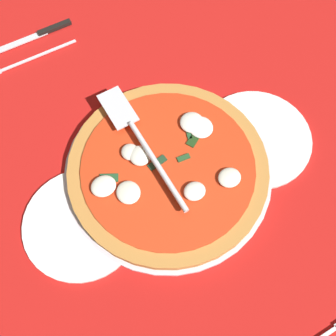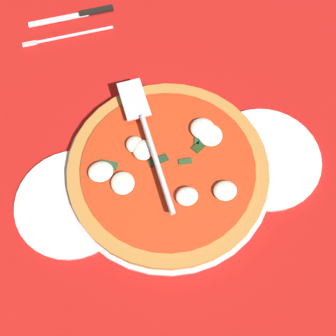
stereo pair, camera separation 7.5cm
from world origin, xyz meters
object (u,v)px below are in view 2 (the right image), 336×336
(dinner_plate_left, at_px, (264,158))
(dinner_plate_right, at_px, (73,203))
(pizza, at_px, (168,168))
(place_setting_near, at_px, (74,26))
(pizza_server, at_px, (146,138))

(dinner_plate_left, relative_size, dinner_plate_right, 1.03)
(dinner_plate_left, bearing_deg, dinner_plate_right, 0.91)
(dinner_plate_right, xyz_separation_m, pizza, (-0.18, -0.02, 0.02))
(dinner_plate_left, xyz_separation_m, place_setting_near, (0.30, -0.40, -0.00))
(dinner_plate_left, distance_m, dinner_plate_right, 0.36)
(pizza, relative_size, place_setting_near, 1.75)
(pizza, relative_size, pizza_server, 1.28)
(dinner_plate_left, distance_m, pizza, 0.18)
(pizza_server, bearing_deg, place_setting_near, 12.13)
(pizza_server, bearing_deg, dinner_plate_left, -111.79)
(dinner_plate_right, bearing_deg, place_setting_near, -98.32)
(dinner_plate_left, height_order, pizza, pizza)
(dinner_plate_right, bearing_deg, dinner_plate_left, -179.09)
(dinner_plate_right, relative_size, pizza_server, 0.72)
(dinner_plate_left, distance_m, pizza_server, 0.22)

